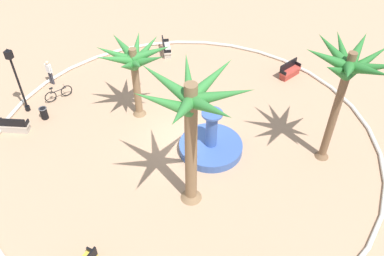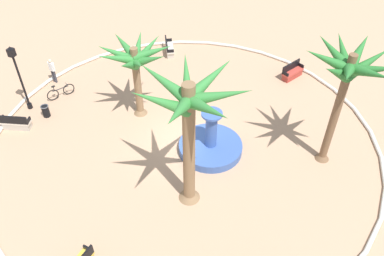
{
  "view_description": "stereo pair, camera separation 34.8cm",
  "coord_description": "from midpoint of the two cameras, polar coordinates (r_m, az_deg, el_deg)",
  "views": [
    {
      "loc": [
        14.58,
        5.32,
        14.61
      ],
      "look_at": [
        0.11,
        0.47,
        1.0
      ],
      "focal_mm": 37.25,
      "sensor_mm": 36.0,
      "label": 1
    },
    {
      "loc": [
        14.46,
        5.64,
        14.61
      ],
      "look_at": [
        0.11,
        0.47,
        1.0
      ],
      "focal_mm": 37.25,
      "sensor_mm": 36.0,
      "label": 2
    }
  ],
  "objects": [
    {
      "name": "ground_plane",
      "position": [
        21.31,
        -0.63,
        -1.53
      ],
      "size": [
        80.0,
        80.0,
        0.0
      ],
      "primitive_type": "plane",
      "color": "tan"
    },
    {
      "name": "plaza_curb",
      "position": [
        21.25,
        -0.63,
        -1.34
      ],
      "size": [
        20.43,
        20.43,
        0.2
      ],
      "primitive_type": "torus",
      "color": "silver",
      "rests_on": "ground"
    },
    {
      "name": "fountain",
      "position": [
        20.47,
        3.16,
        -2.53
      ],
      "size": [
        3.26,
        3.26,
        2.52
      ],
      "color": "#38569E",
      "rests_on": "ground"
    },
    {
      "name": "palm_tree_near_fountain",
      "position": [
        15.09,
        0.28,
        1.87
      ],
      "size": [
        4.64,
        4.72,
        6.63
      ],
      "color": "brown",
      "rests_on": "ground"
    },
    {
      "name": "palm_tree_by_curb",
      "position": [
        18.26,
        21.94,
        7.27
      ],
      "size": [
        4.08,
        4.03,
        6.34
      ],
      "color": "brown",
      "rests_on": "ground"
    },
    {
      "name": "palm_tree_mid_plaza",
      "position": [
        21.06,
        -7.66,
        9.55
      ],
      "size": [
        3.79,
        3.89,
        4.52
      ],
      "color": "brown",
      "rests_on": "ground"
    },
    {
      "name": "bench_east",
      "position": [
        28.16,
        -2.91,
        11.25
      ],
      "size": [
        1.65,
        1.18,
        1.0
      ],
      "color": "beige",
      "rests_on": "ground"
    },
    {
      "name": "bench_west",
      "position": [
        26.44,
        14.52,
        7.65
      ],
      "size": [
        1.63,
        1.24,
        1.0
      ],
      "color": "#B73D33",
      "rests_on": "ground"
    },
    {
      "name": "bench_southwest",
      "position": [
        23.66,
        -23.48,
        0.59
      ],
      "size": [
        0.88,
        1.67,
        1.0
      ],
      "color": "beige",
      "rests_on": "ground"
    },
    {
      "name": "lamppost",
      "position": [
        23.76,
        -23.18,
        7.17
      ],
      "size": [
        0.32,
        0.32,
        4.08
      ],
      "color": "black",
      "rests_on": "ground"
    },
    {
      "name": "trash_bin",
      "position": [
        23.89,
        -19.84,
        2.34
      ],
      "size": [
        0.46,
        0.46,
        0.73
      ],
      "color": "black",
      "rests_on": "ground"
    },
    {
      "name": "bicycle_red_frame",
      "position": [
        25.11,
        -17.91,
        4.96
      ],
      "size": [
        1.46,
        1.01,
        0.94
      ],
      "color": "black",
      "rests_on": "ground"
    },
    {
      "name": "person_cyclist_helmet",
      "position": [
        26.29,
        -19.02,
        7.93
      ],
      "size": [
        0.27,
        0.52,
        1.66
      ],
      "color": "#33333D",
      "rests_on": "ground"
    }
  ]
}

